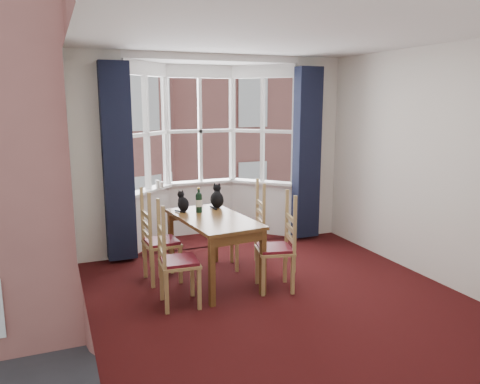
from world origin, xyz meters
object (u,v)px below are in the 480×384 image
chair_left_far (154,244)px  wine_bottle (199,201)px  chair_left_near (171,264)px  candle_tall (158,184)px  chair_right_far (254,231)px  dining_table (213,226)px  cat_left (183,203)px  candle_short (162,185)px  chair_right_near (283,249)px  cat_right (217,198)px

chair_left_far → wine_bottle: 0.74m
chair_left_near → candle_tall: size_ratio=7.18×
chair_left_near → chair_right_far: (1.31, 0.80, 0.00)m
chair_right_far → candle_tall: size_ratio=7.18×
dining_table → chair_left_far: size_ratio=1.55×
chair_left_far → cat_left: cat_left is taller
chair_left_near → wine_bottle: wine_bottle is taller
wine_bottle → chair_left_near: bearing=-125.3°
cat_left → candle_tall: cat_left is taller
cat_left → candle_short: size_ratio=2.90×
cat_left → candle_tall: 1.24m
chair_left_far → chair_right_far: (1.32, 0.06, 0.00)m
chair_right_near → candle_short: size_ratio=9.97×
chair_right_near → cat_left: 1.38m
wine_bottle → dining_table: bearing=-75.0°
chair_right_near → cat_right: cat_right is taller
chair_right_far → wine_bottle: bearing=-179.1°
cat_left → wine_bottle: (0.16, -0.14, 0.04)m
chair_left_near → cat_left: (0.40, 0.93, 0.43)m
chair_right_near → wine_bottle: bearing=132.6°
chair_left_near → chair_right_far: bearing=31.6°
wine_bottle → candle_tall: size_ratio=2.45×
chair_left_near → cat_left: bearing=66.9°
chair_right_near → cat_left: (-0.91, 0.95, 0.43)m
cat_right → candle_tall: cat_right is taller
candle_tall → candle_short: candle_tall is taller
cat_right → wine_bottle: (-0.29, -0.16, 0.01)m
chair_left_far → cat_left: (0.41, 0.18, 0.43)m
dining_table → wine_bottle: (-0.08, 0.30, 0.24)m
chair_right_far → chair_left_near: bearing=-148.4°
dining_table → candle_short: (-0.23, 1.71, 0.22)m
wine_bottle → candle_tall: wine_bottle is taller
chair_left_far → cat_left: bearing=23.9°
cat_left → candle_short: cat_left is taller
cat_right → chair_right_far: bearing=-18.6°
chair_right_far → cat_right: cat_right is taller
chair_right_far → candle_short: (-0.89, 1.40, 0.44)m
wine_bottle → candle_tall: (-0.21, 1.38, -0.00)m
cat_left → chair_left_far: bearing=-156.1°
chair_right_far → candle_tall: 1.73m
chair_left_far → cat_right: 1.00m
dining_table → chair_left_far: 0.74m
cat_left → wine_bottle: size_ratio=0.85×
candle_short → cat_left: bearing=-90.8°
chair_right_far → cat_left: (-0.91, 0.12, 0.43)m
cat_left → wine_bottle: bearing=-39.7°
wine_bottle → candle_short: (-0.15, 1.41, -0.02)m
chair_left_near → chair_right_far: 1.53m
dining_table → chair_right_near: size_ratio=1.55×
candle_tall → chair_right_near: bearing=-66.4°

